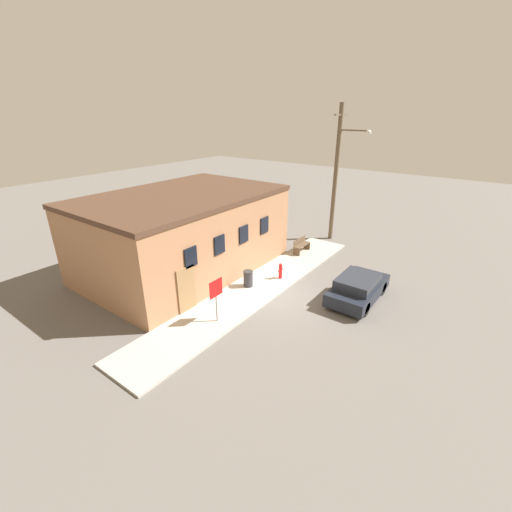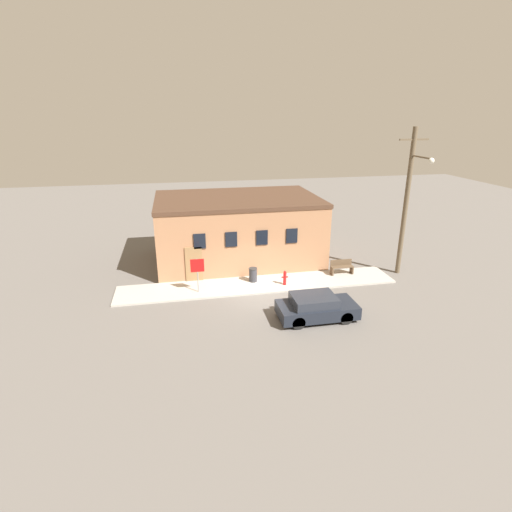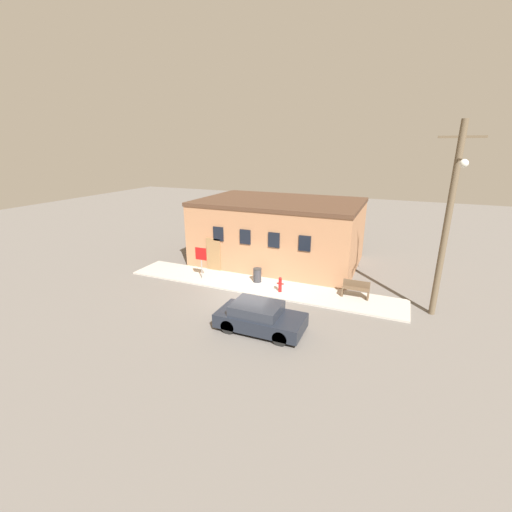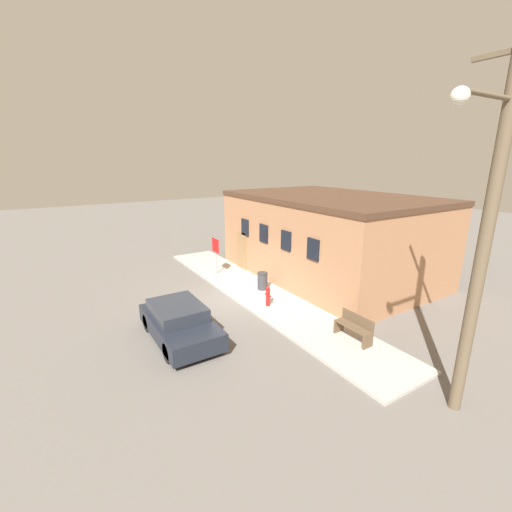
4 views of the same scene
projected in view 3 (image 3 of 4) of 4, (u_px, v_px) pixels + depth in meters
name	position (u px, v px, depth m)	size (l,w,h in m)	color
ground_plane	(249.00, 295.00, 18.77)	(80.00, 80.00, 0.00)	#66605B
sidewalk	(258.00, 286.00, 19.86)	(16.27, 2.54, 0.10)	#B2ADA3
brick_building	(279.00, 231.00, 23.55)	(10.70, 7.12, 4.34)	#A87551
fire_hydrant	(280.00, 284.00, 18.78)	(0.39, 0.18, 0.86)	red
stop_sign	(201.00, 257.00, 20.36)	(0.75, 0.06, 1.96)	gray
bench	(356.00, 289.00, 18.13)	(1.39, 0.44, 0.89)	brown
trash_bin	(257.00, 275.00, 20.17)	(0.50, 0.50, 0.84)	#333338
utility_pole	(448.00, 219.00, 15.13)	(1.80, 2.16, 8.86)	brown
parked_car	(260.00, 317.00, 15.02)	(3.85, 1.84, 1.24)	black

